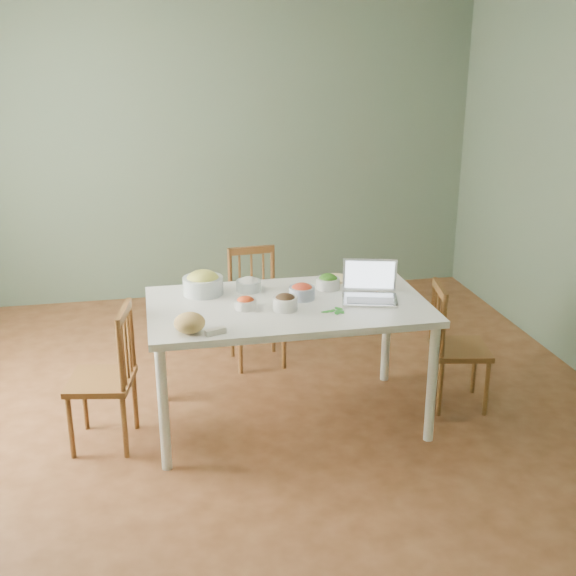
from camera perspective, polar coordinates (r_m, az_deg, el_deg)
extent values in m
cube|color=#532D15|center=(4.89, -2.86, -10.10)|extent=(5.00, 5.00, 0.00)
cube|color=#53664F|center=(6.82, -6.29, 10.36)|extent=(5.00, 0.00, 2.70)
cube|color=#53664F|center=(2.10, 7.12, -10.75)|extent=(5.00, 0.00, 2.70)
ellipsoid|color=tan|center=(4.11, -7.71, -2.72)|extent=(0.22, 0.22, 0.11)
cube|color=silver|center=(4.08, -5.70, -3.41)|extent=(0.13, 0.08, 0.03)
cylinder|color=#E7CA82|center=(4.96, 3.74, 0.74)|extent=(0.20, 0.20, 0.02)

